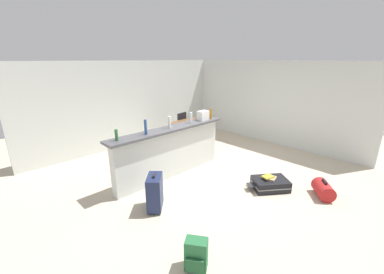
# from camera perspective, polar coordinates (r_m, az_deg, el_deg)

# --- Properties ---
(ground_plane) EXTENTS (13.00, 13.00, 0.05)m
(ground_plane) POSITION_cam_1_polar(r_m,az_deg,el_deg) (5.85, 3.88, -8.39)
(ground_plane) COLOR beige
(wall_back) EXTENTS (6.60, 0.10, 2.50)m
(wall_back) POSITION_cam_1_polar(r_m,az_deg,el_deg) (7.72, -13.20, 7.63)
(wall_back) COLOR silver
(wall_back) RESTS_ON ground_plane
(wall_right) EXTENTS (0.10, 6.00, 2.50)m
(wall_right) POSITION_cam_1_polar(r_m,az_deg,el_deg) (8.05, 17.17, 7.71)
(wall_right) COLOR silver
(wall_right) RESTS_ON ground_plane
(partition_half_wall) EXTENTS (2.80, 0.20, 1.08)m
(partition_half_wall) POSITION_cam_1_polar(r_m,az_deg,el_deg) (5.49, -4.93, -3.79)
(partition_half_wall) COLOR silver
(partition_half_wall) RESTS_ON ground_plane
(bar_countertop) EXTENTS (2.96, 0.40, 0.05)m
(bar_countertop) POSITION_cam_1_polar(r_m,az_deg,el_deg) (5.31, -5.09, 1.88)
(bar_countertop) COLOR #4C4C51
(bar_countertop) RESTS_ON partition_half_wall
(bottle_green) EXTENTS (0.06, 0.06, 0.21)m
(bottle_green) POSITION_cam_1_polar(r_m,az_deg,el_deg) (4.64, -17.18, 0.46)
(bottle_green) COLOR #2D6B38
(bottle_green) RESTS_ON bar_countertop
(bottle_blue) EXTENTS (0.06, 0.06, 0.30)m
(bottle_blue) POSITION_cam_1_polar(r_m,az_deg,el_deg) (4.87, -10.75, 2.30)
(bottle_blue) COLOR #284C89
(bottle_blue) RESTS_ON bar_countertop
(bottle_white) EXTENTS (0.07, 0.07, 0.26)m
(bottle_white) POSITION_cam_1_polar(r_m,az_deg,el_deg) (5.26, -5.28, 3.45)
(bottle_white) COLOR silver
(bottle_white) RESTS_ON bar_countertop
(bottle_clear) EXTENTS (0.06, 0.06, 0.25)m
(bottle_clear) POSITION_cam_1_polar(r_m,az_deg,el_deg) (5.67, -0.26, 4.53)
(bottle_clear) COLOR silver
(bottle_clear) RESTS_ON bar_countertop
(bottle_amber) EXTENTS (0.07, 0.07, 0.25)m
(bottle_amber) POSITION_cam_1_polar(r_m,az_deg,el_deg) (6.10, 4.39, 5.43)
(bottle_amber) COLOR #9E661E
(bottle_amber) RESTS_ON bar_countertop
(grocery_bag) EXTENTS (0.26, 0.18, 0.22)m
(grocery_bag) POSITION_cam_1_polar(r_m,az_deg,el_deg) (5.96, 2.59, 5.04)
(grocery_bag) COLOR silver
(grocery_bag) RESTS_ON bar_countertop
(dining_table) EXTENTS (1.10, 0.80, 0.74)m
(dining_table) POSITION_cam_1_polar(r_m,az_deg,el_deg) (7.39, -0.28, 2.86)
(dining_table) COLOR brown
(dining_table) RESTS_ON ground_plane
(dining_chair_near_partition) EXTENTS (0.48, 0.48, 0.93)m
(dining_chair_near_partition) POSITION_cam_1_polar(r_m,az_deg,el_deg) (7.07, 2.45, 1.04)
(dining_chair_near_partition) COLOR black
(dining_chair_near_partition) RESTS_ON ground_plane
(dining_chair_far_side) EXTENTS (0.45, 0.45, 0.93)m
(dining_chair_far_side) POSITION_cam_1_polar(r_m,az_deg,el_deg) (7.88, -2.89, 2.79)
(dining_chair_far_side) COLOR black
(dining_chair_far_side) RESTS_ON ground_plane
(suitcase_flat_black) EXTENTS (0.86, 0.81, 0.22)m
(suitcase_flat_black) POSITION_cam_1_polar(r_m,az_deg,el_deg) (5.33, 17.71, -10.35)
(suitcase_flat_black) COLOR black
(suitcase_flat_black) RESTS_ON ground_plane
(backpack_green) EXTENTS (0.33, 0.34, 0.42)m
(backpack_green) POSITION_cam_1_polar(r_m,az_deg,el_deg) (3.41, 0.97, -25.77)
(backpack_green) COLOR #286B3D
(backpack_green) RESTS_ON ground_plane
(suitcase_upright_navy) EXTENTS (0.48, 0.48, 0.67)m
(suitcase_upright_navy) POSITION_cam_1_polar(r_m,az_deg,el_deg) (4.43, -8.65, -12.54)
(suitcase_upright_navy) COLOR #1E284C
(suitcase_upright_navy) RESTS_ON ground_plane
(duffel_bag_red) EXTENTS (0.56, 0.53, 0.34)m
(duffel_bag_red) POSITION_cam_1_polar(r_m,az_deg,el_deg) (5.43, 28.23, -10.72)
(duffel_bag_red) COLOR red
(duffel_bag_red) RESTS_ON ground_plane
(book_stack) EXTENTS (0.30, 0.26, 0.07)m
(book_stack) POSITION_cam_1_polar(r_m,az_deg,el_deg) (5.27, 17.68, -8.98)
(book_stack) COLOR tan
(book_stack) RESTS_ON suitcase_flat_black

